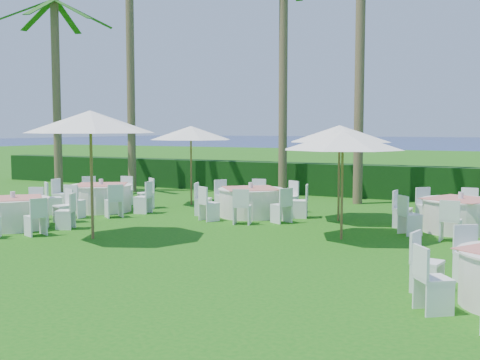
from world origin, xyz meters
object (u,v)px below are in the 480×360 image
Objects in this scene: umbrella_d at (340,134)px; banquet_table_a at (13,212)px; umbrella_a at (90,122)px; umbrella_c at (191,133)px; banquet_table_d at (101,197)px; banquet_table_e at (251,201)px; umbrella_b at (343,140)px; banquet_table_f at (460,214)px.

banquet_table_a is at bearing -144.82° from umbrella_d.
umbrella_a is 1.09× the size of umbrella_c.
banquet_table_d is 1.12× the size of umbrella_a.
umbrella_d is (5.45, -1.16, 0.01)m from umbrella_c.
banquet_table_a is at bearing -134.13° from banquet_table_e.
banquet_table_d is 8.31m from umbrella_b.
banquet_table_d is 4.71m from banquet_table_e.
umbrella_d is at bearing -11.97° from umbrella_c.
banquet_table_a is 8.46m from umbrella_b.
umbrella_a reaches higher than banquet_table_a.
banquet_table_a is 1.08× the size of umbrella_d.
banquet_table_e reaches higher than banquet_table_f.
banquet_table_a is 3.52m from banquet_table_d.
umbrella_a is 1.05× the size of umbrella_d.
banquet_table_e is 1.15× the size of umbrella_d.
banquet_table_e is 5.60m from umbrella_a.
banquet_table_e is at bearing 13.51° from banquet_table_d.
umbrella_b is 0.99× the size of umbrella_d.
umbrella_a is (2.86, -3.72, 2.26)m from banquet_table_d.
umbrella_a is at bearing -4.19° from banquet_table_a.
umbrella_b reaches higher than banquet_table_a.
umbrella_a is at bearing -79.22° from umbrella_c.
umbrella_b is (3.43, -2.29, 1.85)m from banquet_table_e.
banquet_table_f is (5.74, 0.01, -0.00)m from banquet_table_e.
umbrella_c reaches higher than banquet_table_a.
banquet_table_d is at bearing 171.54° from umbrella_b.
banquet_table_f is 1.11× the size of umbrella_a.
umbrella_a reaches higher than banquet_table_f.
banquet_table_d is at bearing 91.53° from banquet_table_a.
banquet_table_a is 1.09× the size of umbrella_b.
banquet_table_d is 1.22× the size of umbrella_c.
banquet_table_e is 1.10× the size of umbrella_a.
banquet_table_e is 3.81m from umbrella_c.
umbrella_a is 5.76m from umbrella_b.
banquet_table_e is at bearing 146.28° from umbrella_b.
banquet_table_f is 3.75m from umbrella_b.
banquet_table_a is at bearing -155.60° from banquet_table_f.
umbrella_c is at bearing 149.33° from umbrella_b.
umbrella_a is 6.68m from umbrella_d.
banquet_table_e is at bearing -26.83° from umbrella_c.
banquet_table_e is at bearing -179.86° from banquet_table_f.
umbrella_c is (-1.20, 6.30, -0.31)m from umbrella_a.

